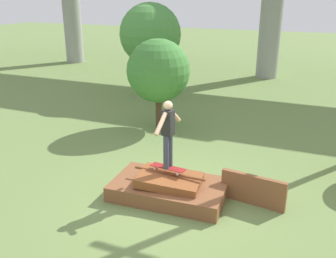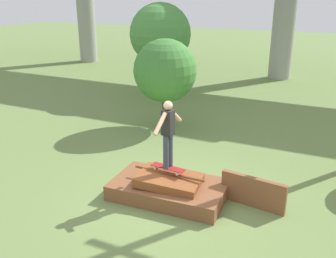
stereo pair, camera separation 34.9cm
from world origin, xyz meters
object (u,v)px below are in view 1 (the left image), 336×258
object	(u,v)px
skateboard	(168,168)
tree_behind_right	(150,34)
skater	(168,130)
tree_behind_left	(158,71)

from	to	relation	value
skateboard	tree_behind_right	world-z (taller)	tree_behind_right
skateboard	tree_behind_right	xyz separation A→B (m)	(-3.96, 7.59, 1.93)
skater	tree_behind_right	xyz separation A→B (m)	(-3.96, 7.59, 1.08)
skateboard	skater	bearing A→B (deg)	-153.43
skater	tree_behind_right	bearing A→B (deg)	117.53
skateboard	tree_behind_left	size ratio (longest dim) A/B	0.28
skateboard	tree_behind_left	distance (m)	4.60
tree_behind_left	tree_behind_right	bearing A→B (deg)	118.53
skater	tree_behind_right	size ratio (longest dim) A/B	0.38
tree_behind_left	tree_behind_right	size ratio (longest dim) A/B	0.75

